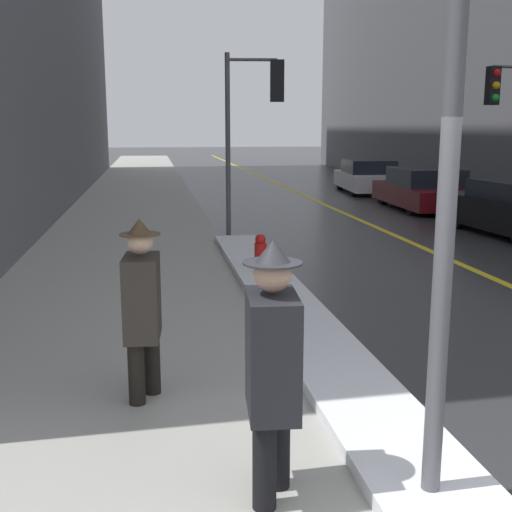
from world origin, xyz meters
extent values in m
cube|color=#9E9B93|center=(-2.00, 15.00, 0.01)|extent=(4.00, 80.00, 0.01)
cube|color=gold|center=(4.00, 15.00, 0.00)|extent=(0.16, 80.00, 0.00)
cube|color=white|center=(0.26, 5.08, 0.06)|extent=(0.87, 11.66, 0.12)
cylinder|color=#515156|center=(0.22, 0.75, 1.96)|extent=(0.12, 0.12, 3.91)
cylinder|color=#515156|center=(0.22, 11.67, 2.02)|extent=(0.11, 0.11, 4.05)
cylinder|color=#515156|center=(0.77, 11.61, 3.90)|extent=(1.10, 0.20, 0.07)
cube|color=black|center=(1.31, 11.54, 3.45)|extent=(0.32, 0.23, 0.90)
sphere|color=red|center=(1.33, 11.66, 3.74)|extent=(0.19, 0.19, 0.19)
sphere|color=orange|center=(1.33, 11.66, 3.45)|extent=(0.19, 0.19, 0.19)
sphere|color=green|center=(1.33, 11.66, 3.16)|extent=(0.19, 0.19, 0.19)
cube|color=black|center=(6.66, 11.92, 3.42)|extent=(0.33, 0.24, 0.90)
sphere|color=red|center=(6.68, 11.80, 3.71)|extent=(0.19, 0.19, 0.19)
sphere|color=orange|center=(6.68, 11.80, 3.42)|extent=(0.19, 0.19, 0.19)
sphere|color=green|center=(6.68, 11.80, 3.14)|extent=(0.19, 0.19, 0.19)
cylinder|color=black|center=(-0.72, 1.12, 0.45)|extent=(0.16, 0.16, 0.89)
cylinder|color=black|center=(-0.86, 0.88, 0.45)|extent=(0.16, 0.16, 0.89)
cube|color=black|center=(-0.79, 1.00, 1.02)|extent=(0.36, 0.56, 0.78)
sphere|color=tan|center=(-0.79, 1.00, 1.55)|extent=(0.24, 0.24, 0.24)
cylinder|color=#28282D|center=(-0.79, 1.00, 1.61)|extent=(0.38, 0.38, 0.01)
cone|color=#28282D|center=(-0.79, 1.00, 1.69)|extent=(0.23, 0.23, 0.15)
cylinder|color=black|center=(-1.56, 2.86, 0.42)|extent=(0.15, 0.15, 0.85)
cylinder|color=black|center=(-1.70, 2.64, 0.42)|extent=(0.15, 0.15, 0.85)
cube|color=#2D2823|center=(-1.63, 2.75, 0.96)|extent=(0.34, 0.54, 0.74)
sphere|color=beige|center=(-1.63, 2.75, 1.47)|extent=(0.23, 0.23, 0.23)
cylinder|color=#4C3823|center=(-1.63, 2.75, 1.53)|extent=(0.36, 0.36, 0.01)
cone|color=#4C3823|center=(-1.63, 2.75, 1.60)|extent=(0.22, 0.22, 0.14)
cube|color=black|center=(-1.60, 3.11, 0.81)|extent=(0.12, 0.23, 0.28)
cylinder|color=black|center=(5.96, 11.86, 0.33)|extent=(0.25, 0.67, 0.65)
cube|color=#600F14|center=(6.70, 15.64, 0.42)|extent=(2.07, 4.37, 0.57)
cube|color=black|center=(6.69, 15.53, 0.97)|extent=(1.83, 2.30, 0.53)
cylinder|color=black|center=(5.94, 17.00, 0.30)|extent=(0.26, 0.61, 0.60)
cylinder|color=black|center=(7.56, 16.94, 0.30)|extent=(0.26, 0.61, 0.60)
cylinder|color=black|center=(5.83, 14.34, 0.30)|extent=(0.26, 0.61, 0.60)
cylinder|color=black|center=(7.45, 14.28, 0.30)|extent=(0.26, 0.61, 0.60)
cube|color=silver|center=(6.67, 20.77, 0.45)|extent=(2.19, 4.33, 0.59)
cube|color=black|center=(6.66, 20.66, 0.99)|extent=(1.86, 2.32, 0.50)
cylinder|color=black|center=(6.01, 22.13, 0.35)|extent=(0.25, 0.71, 0.69)
cylinder|color=black|center=(7.58, 21.98, 0.35)|extent=(0.25, 0.71, 0.69)
cylinder|color=black|center=(5.77, 19.55, 0.35)|extent=(0.25, 0.71, 0.69)
cylinder|color=black|center=(7.34, 19.40, 0.35)|extent=(0.25, 0.71, 0.69)
cylinder|color=red|center=(0.26, 7.54, 0.28)|extent=(0.20, 0.20, 0.55)
sphere|color=red|center=(0.26, 7.54, 0.61)|extent=(0.18, 0.18, 0.18)
camera|label=1|loc=(-1.52, -2.83, 2.44)|focal=45.00mm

